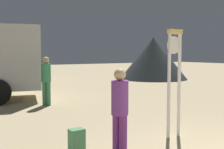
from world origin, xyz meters
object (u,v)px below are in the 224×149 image
object	(u,v)px
standing_clock	(174,73)
person_distant	(46,78)
person_near_clock	(120,108)
backpack	(77,142)
dome_tent	(153,58)

from	to	relation	value
standing_clock	person_distant	distance (m)	5.13
person_distant	person_near_clock	bearing A→B (deg)	-95.67
backpack	dome_tent	bearing A→B (deg)	43.69
person_near_clock	person_distant	bearing A→B (deg)	84.33
standing_clock	person_near_clock	distance (m)	1.77
backpack	dome_tent	size ratio (longest dim) A/B	0.10
backpack	person_distant	bearing A→B (deg)	76.97
person_near_clock	person_distant	world-z (taller)	person_distant
standing_clock	dome_tent	world-z (taller)	dome_tent
person_near_clock	dome_tent	world-z (taller)	dome_tent
dome_tent	person_distant	bearing A→B (deg)	-150.30
standing_clock	person_distant	bearing A→B (deg)	102.67
standing_clock	person_distant	world-z (taller)	standing_clock
person_near_clock	backpack	bearing A→B (deg)	137.94
person_near_clock	person_distant	size ratio (longest dim) A/B	0.92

